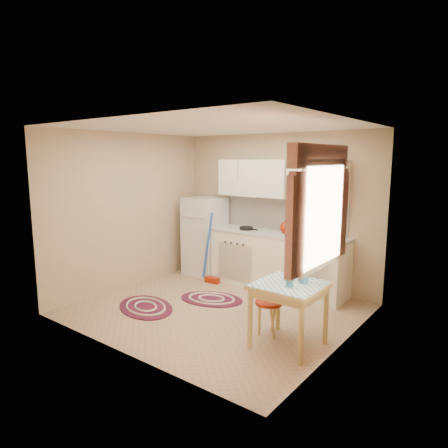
% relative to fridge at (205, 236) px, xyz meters
% --- Properties ---
extents(room_shell, '(3.64, 3.60, 2.52)m').
position_rel_fridge_xyz_m(room_shell, '(1.40, -1.01, 0.90)').
color(room_shell, tan).
rests_on(room_shell, ground).
extents(fridge, '(0.65, 0.60, 1.40)m').
position_rel_fridge_xyz_m(fridge, '(0.00, 0.00, 0.00)').
color(fridge, silver).
rests_on(fridge, ground).
extents(broom, '(0.28, 0.13, 1.20)m').
position_rel_fridge_xyz_m(broom, '(0.44, -0.35, -0.10)').
color(broom, blue).
rests_on(broom, ground).
extents(base_cabinets, '(2.25, 0.60, 0.88)m').
position_rel_fridge_xyz_m(base_cabinets, '(1.47, 0.05, -0.26)').
color(base_cabinets, white).
rests_on(base_cabinets, ground).
extents(countertop, '(2.27, 0.62, 0.04)m').
position_rel_fridge_xyz_m(countertop, '(1.47, 0.05, 0.20)').
color(countertop, beige).
rests_on(countertop, base_cabinets).
extents(frying_pan, '(0.27, 0.27, 0.05)m').
position_rel_fridge_xyz_m(frying_pan, '(0.90, 0.00, 0.24)').
color(frying_pan, black).
rests_on(frying_pan, countertop).
extents(red_kettle, '(0.26, 0.24, 0.21)m').
position_rel_fridge_xyz_m(red_kettle, '(1.61, 0.05, 0.32)').
color(red_kettle, '#931C05').
rests_on(red_kettle, countertop).
extents(red_canister, '(0.11, 0.11, 0.16)m').
position_rel_fridge_xyz_m(red_canister, '(1.81, 0.05, 0.30)').
color(red_canister, '#931C05').
rests_on(red_canister, countertop).
extents(table, '(0.72, 0.72, 0.72)m').
position_rel_fridge_xyz_m(table, '(2.57, -1.61, -0.34)').
color(table, '#E0C070').
rests_on(table, ground).
extents(stool, '(0.34, 0.34, 0.42)m').
position_rel_fridge_xyz_m(stool, '(2.25, -1.51, -0.49)').
color(stool, '#931C05').
rests_on(stool, ground).
extents(coffee_pot, '(0.15, 0.13, 0.27)m').
position_rel_fridge_xyz_m(coffee_pot, '(2.68, -1.49, 0.16)').
color(coffee_pot, '#2B6786').
rests_on(coffee_pot, table).
extents(mug, '(0.09, 0.09, 0.10)m').
position_rel_fridge_xyz_m(mug, '(2.63, -1.71, 0.07)').
color(mug, '#2B6786').
rests_on(mug, table).
extents(rug_center, '(1.10, 0.88, 0.02)m').
position_rel_fridge_xyz_m(rug_center, '(0.95, -0.98, -0.69)').
color(rug_center, maroon).
rests_on(rug_center, ground).
extents(rug_left, '(1.21, 1.01, 0.02)m').
position_rel_fridge_xyz_m(rug_left, '(0.41, -1.80, -0.69)').
color(rug_left, maroon).
rests_on(rug_left, ground).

